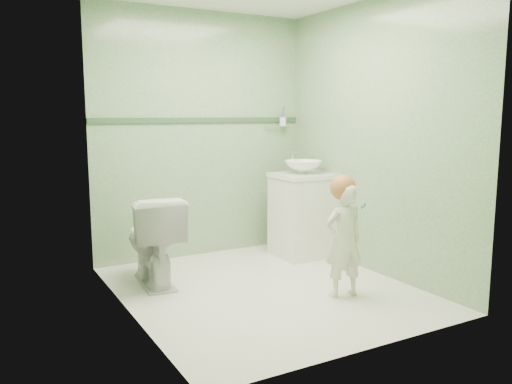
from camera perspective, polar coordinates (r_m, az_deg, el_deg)
ground at (r=4.30m, az=0.99°, el=-10.60°), size 2.50×2.50×0.00m
room_shell at (r=4.07m, az=1.04°, el=5.58°), size 2.50×2.54×2.40m
trim_stripe at (r=5.17m, az=-5.95°, el=7.85°), size 2.20×0.02×0.05m
vanity at (r=5.20m, az=5.14°, el=-2.67°), size 0.52×0.50×0.80m
counter at (r=5.14m, az=5.20°, el=1.82°), size 0.54×0.52×0.04m
basin at (r=5.13m, az=5.21°, el=2.75°), size 0.37×0.37×0.13m
faucet at (r=5.27m, az=4.09°, el=3.80°), size 0.03×0.13×0.18m
cup_holder at (r=5.53m, az=2.89°, el=7.73°), size 0.26×0.07×0.21m
toilet at (r=4.42m, az=-11.25°, el=-5.12°), size 0.49×0.78×0.76m
toddler at (r=4.08m, az=9.60°, el=-5.27°), size 0.35×0.25×0.89m
hair_cap at (r=4.02m, az=9.53°, el=0.48°), size 0.20×0.20×0.20m
teal_toothbrush at (r=3.96m, az=11.58°, el=-1.47°), size 0.11×0.14×0.08m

